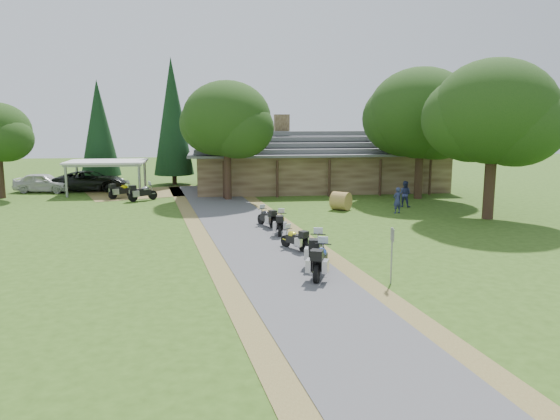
{
  "coord_description": "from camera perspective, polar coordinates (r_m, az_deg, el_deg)",
  "views": [
    {
      "loc": [
        -2.63,
        -21.1,
        6.24
      ],
      "look_at": [
        0.47,
        4.98,
        1.6
      ],
      "focal_mm": 35.0,
      "sensor_mm": 36.0,
      "label": 1
    }
  ],
  "objects": [
    {
      "name": "motorcycle_carport_a",
      "position": [
        42.47,
        -16.21,
        2.06
      ],
      "size": [
        1.87,
        1.68,
        1.3
      ],
      "primitive_type": null,
      "rotation": [
        0.0,
        0.0,
        0.68
      ],
      "color": "#BFB703",
      "rests_on": "ground"
    },
    {
      "name": "ground",
      "position": [
        22.16,
        0.3,
        -6.34
      ],
      "size": [
        120.0,
        120.0,
        0.0
      ],
      "primitive_type": "plane",
      "color": "#304C15",
      "rests_on": "ground"
    },
    {
      "name": "carport",
      "position": [
        45.29,
        -17.6,
        3.29
      ],
      "size": [
        6.02,
        4.02,
        2.6
      ],
      "primitive_type": null,
      "rotation": [
        0.0,
        0.0,
        0.0
      ],
      "color": "silver",
      "rests_on": "ground"
    },
    {
      "name": "motorcycle_row_a",
      "position": [
        21.18,
        4.25,
        -5.11
      ],
      "size": [
        1.38,
        2.22,
        1.45
      ],
      "primitive_type": null,
      "rotation": [
        0.0,
        0.0,
        1.22
      ],
      "color": "#213B99",
      "rests_on": "ground"
    },
    {
      "name": "lodge",
      "position": [
        46.07,
        4.05,
        5.27
      ],
      "size": [
        21.4,
        9.4,
        4.9
      ],
      "primitive_type": null,
      "color": "brown",
      "rests_on": "ground"
    },
    {
      "name": "driveway",
      "position": [
        25.95,
        -1.89,
        -3.9
      ],
      "size": [
        51.95,
        51.95,
        0.0
      ],
      "primitive_type": "plane",
      "rotation": [
        0.0,
        0.0,
        0.14
      ],
      "color": "#4B4B4E",
      "rests_on": "ground"
    },
    {
      "name": "oak_driveway",
      "position": [
        34.71,
        21.36,
        7.53
      ],
      "size": [
        7.24,
        7.24,
        10.29
      ],
      "primitive_type": null,
      "color": "#17350F",
      "rests_on": "ground"
    },
    {
      "name": "motorcycle_row_c",
      "position": [
        25.3,
        1.52,
        -2.94
      ],
      "size": [
        1.33,
        1.69,
        1.13
      ],
      "primitive_type": null,
      "rotation": [
        0.0,
        0.0,
        2.12
      ],
      "color": "yellow",
      "rests_on": "ground"
    },
    {
      "name": "motorcycle_row_e",
      "position": [
        30.47,
        -1.4,
        -0.68
      ],
      "size": [
        1.21,
        1.79,
        1.17
      ],
      "primitive_type": null,
      "rotation": [
        0.0,
        0.0,
        1.99
      ],
      "color": "black",
      "rests_on": "ground"
    },
    {
      "name": "hay_bale",
      "position": [
        36.04,
        6.38,
        0.95
      ],
      "size": [
        1.61,
        1.62,
        1.2
      ],
      "primitive_type": "cylinder",
      "rotation": [
        1.57,
        0.0,
        0.88
      ],
      "color": "olive",
      "rests_on": "ground"
    },
    {
      "name": "cedar_near",
      "position": [
        49.41,
        -11.16,
        9.04
      ],
      "size": [
        3.51,
        3.51,
        11.11
      ],
      "primitive_type": "cone",
      "color": "black",
      "rests_on": "ground"
    },
    {
      "name": "oak_lodge_right",
      "position": [
        41.67,
        14.49,
        8.11
      ],
      "size": [
        7.8,
        7.8,
        10.16
      ],
      "primitive_type": null,
      "color": "#17350F",
      "rests_on": "ground"
    },
    {
      "name": "car_dark_suv",
      "position": [
        47.41,
        -19.23,
        3.38
      ],
      "size": [
        2.99,
        6.49,
        2.44
      ],
      "primitive_type": "imported",
      "rotation": [
        0.0,
        0.0,
        1.53
      ],
      "color": "black",
      "rests_on": "ground"
    },
    {
      "name": "motorcycle_row_d",
      "position": [
        28.63,
        0.07,
        -1.29
      ],
      "size": [
        0.92,
        1.91,
        1.25
      ],
      "primitive_type": null,
      "rotation": [
        0.0,
        0.0,
        1.39
      ],
      "color": "#C76D1E",
      "rests_on": "ground"
    },
    {
      "name": "cedar_far",
      "position": [
        50.42,
        -18.37,
        7.63
      ],
      "size": [
        3.42,
        3.42,
        9.17
      ],
      "primitive_type": "cone",
      "color": "black",
      "rests_on": "ground"
    },
    {
      "name": "oak_lodge_left",
      "position": [
        39.98,
        -5.55,
        7.85
      ],
      "size": [
        6.4,
        6.4,
        9.52
      ],
      "primitive_type": null,
      "color": "#17350F",
      "rests_on": "ground"
    },
    {
      "name": "person_b",
      "position": [
        37.87,
        12.9,
        1.88
      ],
      "size": [
        0.73,
        0.68,
        2.09
      ],
      "primitive_type": "imported",
      "rotation": [
        0.0,
        0.0,
        2.57
      ],
      "color": "navy",
      "rests_on": "ground"
    },
    {
      "name": "sign_post",
      "position": [
        20.61,
        11.59,
        -4.73
      ],
      "size": [
        0.38,
        0.06,
        2.13
      ],
      "primitive_type": null,
      "color": "gray",
      "rests_on": "ground"
    },
    {
      "name": "motorcycle_carport_b",
      "position": [
        40.87,
        -14.15,
        1.89
      ],
      "size": [
        2.01,
        1.61,
        1.35
      ],
      "primitive_type": null,
      "rotation": [
        0.0,
        0.0,
        0.57
      ],
      "color": "slate",
      "rests_on": "ground"
    },
    {
      "name": "person_a",
      "position": [
        35.37,
        12.16,
        1.23
      ],
      "size": [
        0.66,
        0.57,
        1.95
      ],
      "primitive_type": "imported",
      "rotation": [
        0.0,
        0.0,
        3.51
      ],
      "color": "navy",
      "rests_on": "ground"
    },
    {
      "name": "motorcycle_row_b",
      "position": [
        22.96,
        3.84,
        -3.94
      ],
      "size": [
        1.25,
        2.18,
        1.42
      ],
      "primitive_type": null,
      "rotation": [
        0.0,
        0.0,
        1.28
      ],
      "color": "#AAADB2",
      "rests_on": "ground"
    },
    {
      "name": "car_white_sedan",
      "position": [
        47.91,
        -23.5,
        2.88
      ],
      "size": [
        3.57,
        6.25,
        1.96
      ],
      "primitive_type": "imported",
      "rotation": [
        0.0,
        0.0,
        1.38
      ],
      "color": "silver",
      "rests_on": "ground"
    }
  ]
}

